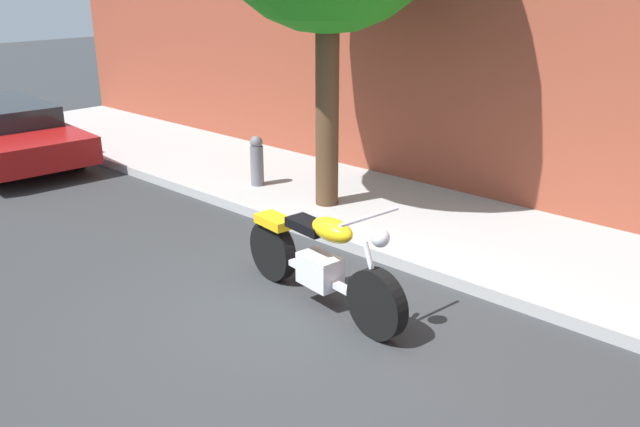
{
  "coord_description": "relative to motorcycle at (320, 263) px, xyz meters",
  "views": [
    {
      "loc": [
        4.15,
        -4.11,
        3.16
      ],
      "look_at": [
        0.13,
        0.29,
        0.99
      ],
      "focal_mm": 36.74,
      "sensor_mm": 36.0,
      "label": 1
    }
  ],
  "objects": [
    {
      "name": "sidewalk",
      "position": [
        -0.13,
        2.52,
        -0.4
      ],
      "size": [
        21.3,
        2.6,
        0.14
      ],
      "primitive_type": "cube",
      "color": "#A6A6A6",
      "rests_on": "ground"
    },
    {
      "name": "ground_plane",
      "position": [
        -0.13,
        -0.29,
        -0.47
      ],
      "size": [
        60.0,
        60.0,
        0.0
      ],
      "primitive_type": "plane",
      "color": "#303335"
    },
    {
      "name": "motorcycle",
      "position": [
        0.0,
        0.0,
        0.0
      ],
      "size": [
        2.29,
        0.73,
        1.17
      ],
      "color": "black",
      "rests_on": "ground"
    },
    {
      "name": "fire_hydrant",
      "position": [
        -3.14,
        2.02,
        -0.01
      ],
      "size": [
        0.2,
        0.2,
        0.91
      ],
      "color": "slate",
      "rests_on": "ground"
    }
  ]
}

